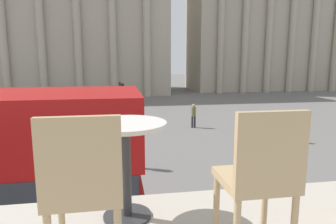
{
  "coord_description": "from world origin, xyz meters",
  "views": [
    {
      "loc": [
        0.95,
        -2.47,
        4.68
      ],
      "look_at": [
        3.91,
        15.29,
        1.58
      ],
      "focal_mm": 32.0,
      "sensor_mm": 36.0,
      "label": 1
    }
  ],
  "objects_px": {
    "cafe_chair_1": "(260,176)",
    "pedestrian_red": "(286,125)",
    "cafe_chair_0": "(84,186)",
    "cafe_dining_table": "(126,149)",
    "plaza_building_right": "(275,14)",
    "pedestrian_olive": "(194,114)",
    "pedestrian_black": "(105,96)",
    "plaza_building_left": "(52,15)",
    "pedestrian_yellow": "(139,147)",
    "traffic_light_mid": "(121,98)",
    "car_maroon": "(85,103)"
  },
  "relations": [
    {
      "from": "pedestrian_olive",
      "to": "pedestrian_black",
      "type": "relative_size",
      "value": 1.0
    },
    {
      "from": "plaza_building_right",
      "to": "car_maroon",
      "type": "distance_m",
      "value": 35.93
    },
    {
      "from": "plaza_building_left",
      "to": "pedestrian_yellow",
      "type": "relative_size",
      "value": 19.83
    },
    {
      "from": "pedestrian_olive",
      "to": "traffic_light_mid",
      "type": "bearing_deg",
      "value": 1.06
    },
    {
      "from": "cafe_chair_0",
      "to": "pedestrian_olive",
      "type": "bearing_deg",
      "value": 78.04
    },
    {
      "from": "traffic_light_mid",
      "to": "pedestrian_yellow",
      "type": "relative_size",
      "value": 1.94
    },
    {
      "from": "cafe_chair_0",
      "to": "traffic_light_mid",
      "type": "height_order",
      "value": "cafe_chair_0"
    },
    {
      "from": "cafe_chair_0",
      "to": "car_maroon",
      "type": "height_order",
      "value": "cafe_chair_0"
    },
    {
      "from": "pedestrian_red",
      "to": "plaza_building_left",
      "type": "bearing_deg",
      "value": 32.83
    },
    {
      "from": "pedestrian_yellow",
      "to": "pedestrian_olive",
      "type": "relative_size",
      "value": 0.97
    },
    {
      "from": "car_maroon",
      "to": "pedestrian_red",
      "type": "height_order",
      "value": "pedestrian_red"
    },
    {
      "from": "traffic_light_mid",
      "to": "pedestrian_red",
      "type": "xyz_separation_m",
      "value": [
        9.34,
        -5.52,
        -1.1
      ]
    },
    {
      "from": "cafe_dining_table",
      "to": "plaza_building_right",
      "type": "xyz_separation_m",
      "value": [
        25.56,
        45.2,
        8.23
      ]
    },
    {
      "from": "pedestrian_red",
      "to": "cafe_chair_0",
      "type": "bearing_deg",
      "value": 147.29
    },
    {
      "from": "cafe_chair_1",
      "to": "pedestrian_yellow",
      "type": "height_order",
      "value": "cafe_chair_1"
    },
    {
      "from": "plaza_building_right",
      "to": "cafe_chair_0",
      "type": "bearing_deg",
      "value": -119.39
    },
    {
      "from": "pedestrian_yellow",
      "to": "traffic_light_mid",
      "type": "bearing_deg",
      "value": 129.92
    },
    {
      "from": "cafe_chair_0",
      "to": "car_maroon",
      "type": "relative_size",
      "value": 0.22
    },
    {
      "from": "plaza_building_left",
      "to": "pedestrian_yellow",
      "type": "xyz_separation_m",
      "value": [
        9.88,
        -34.06,
        -10.18
      ]
    },
    {
      "from": "pedestrian_red",
      "to": "cafe_dining_table",
      "type": "bearing_deg",
      "value": 146.78
    },
    {
      "from": "plaza_building_right",
      "to": "traffic_light_mid",
      "type": "xyz_separation_m",
      "value": [
        -25.41,
        -26.2,
        -10.16
      ]
    },
    {
      "from": "pedestrian_yellow",
      "to": "pedestrian_black",
      "type": "xyz_separation_m",
      "value": [
        -2.25,
        19.33,
        0.03
      ]
    },
    {
      "from": "cafe_chair_0",
      "to": "traffic_light_mid",
      "type": "relative_size",
      "value": 0.28
    },
    {
      "from": "plaza_building_left",
      "to": "pedestrian_red",
      "type": "bearing_deg",
      "value": -59.11
    },
    {
      "from": "pedestrian_red",
      "to": "plaza_building_right",
      "type": "bearing_deg",
      "value": -24.91
    },
    {
      "from": "plaza_building_left",
      "to": "pedestrian_olive",
      "type": "distance_m",
      "value": 31.78
    },
    {
      "from": "cafe_chair_0",
      "to": "pedestrian_black",
      "type": "relative_size",
      "value": 0.53
    },
    {
      "from": "cafe_dining_table",
      "to": "pedestrian_red",
      "type": "relative_size",
      "value": 0.41
    },
    {
      "from": "plaza_building_right",
      "to": "pedestrian_red",
      "type": "distance_m",
      "value": 37.3
    },
    {
      "from": "pedestrian_olive",
      "to": "pedestrian_yellow",
      "type": "bearing_deg",
      "value": 72.02
    },
    {
      "from": "cafe_chair_0",
      "to": "pedestrian_red",
      "type": "height_order",
      "value": "cafe_chair_0"
    },
    {
      "from": "pedestrian_olive",
      "to": "car_maroon",
      "type": "bearing_deg",
      "value": -35.08
    },
    {
      "from": "plaza_building_right",
      "to": "car_maroon",
      "type": "xyz_separation_m",
      "value": [
        -28.75,
        -18.18,
        -11.58
      ]
    },
    {
      "from": "plaza_building_right",
      "to": "cafe_dining_table",
      "type": "bearing_deg",
      "value": -119.48
    },
    {
      "from": "cafe_dining_table",
      "to": "pedestrian_red",
      "type": "bearing_deg",
      "value": 54.84
    },
    {
      "from": "cafe_dining_table",
      "to": "cafe_chair_1",
      "type": "height_order",
      "value": "cafe_chair_1"
    },
    {
      "from": "cafe_chair_1",
      "to": "car_maroon",
      "type": "distance_m",
      "value": 28.11
    },
    {
      "from": "plaza_building_right",
      "to": "pedestrian_yellow",
      "type": "distance_m",
      "value": 44.12
    },
    {
      "from": "plaza_building_right",
      "to": "pedestrian_olive",
      "type": "xyz_separation_m",
      "value": [
        -20.41,
        -27.18,
        -11.3
      ]
    },
    {
      "from": "car_maroon",
      "to": "pedestrian_olive",
      "type": "relative_size",
      "value": 2.48
    },
    {
      "from": "cafe_chair_1",
      "to": "car_maroon",
      "type": "bearing_deg",
      "value": 91.28
    },
    {
      "from": "plaza_building_right",
      "to": "pedestrian_black",
      "type": "xyz_separation_m",
      "value": [
        -27.03,
        -15.37,
        -11.3
      ]
    },
    {
      "from": "traffic_light_mid",
      "to": "pedestrian_black",
      "type": "relative_size",
      "value": 1.89
    },
    {
      "from": "cafe_chair_1",
      "to": "pedestrian_red",
      "type": "relative_size",
      "value": 0.52
    },
    {
      "from": "traffic_light_mid",
      "to": "pedestrian_red",
      "type": "height_order",
      "value": "traffic_light_mid"
    },
    {
      "from": "cafe_dining_table",
      "to": "pedestrian_black",
      "type": "bearing_deg",
      "value": 92.83
    },
    {
      "from": "plaza_building_left",
      "to": "pedestrian_olive",
      "type": "height_order",
      "value": "plaza_building_left"
    },
    {
      "from": "cafe_dining_table",
      "to": "traffic_light_mid",
      "type": "bearing_deg",
      "value": 89.54
    },
    {
      "from": "plaza_building_right",
      "to": "plaza_building_left",
      "type": "bearing_deg",
      "value": -178.94
    },
    {
      "from": "cafe_chair_1",
      "to": "plaza_building_right",
      "type": "xyz_separation_m",
      "value": [
        24.82,
        45.81,
        8.25
      ]
    }
  ]
}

